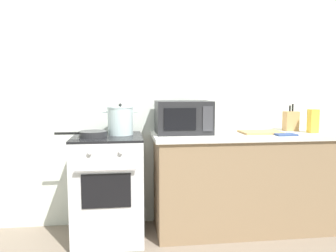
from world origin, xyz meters
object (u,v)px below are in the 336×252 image
(knife_block, at_px, (291,121))
(stock_pot, at_px, (120,121))
(pasta_box, at_px, (313,121))
(oven_mitt, at_px, (285,134))
(stove, at_px, (108,187))
(microwave, at_px, (183,117))
(frying_pan, at_px, (92,134))
(cutting_board, at_px, (260,132))

(knife_block, bearing_deg, stock_pot, -177.79)
(pasta_box, height_order, oven_mitt, pasta_box)
(stove, bearing_deg, microwave, 6.58)
(stock_pot, xyz_separation_m, oven_mitt, (1.45, -0.24, -0.12))
(frying_pan, bearing_deg, stove, 19.32)
(microwave, height_order, cutting_board, microwave)
(microwave, height_order, oven_mitt, microwave)
(stock_pot, distance_m, pasta_box, 1.78)
(frying_pan, height_order, knife_block, knife_block)
(pasta_box, xyz_separation_m, oven_mitt, (-0.33, -0.13, -0.10))
(frying_pan, height_order, microwave, microwave)
(stock_pot, relative_size, oven_mitt, 1.75)
(frying_pan, bearing_deg, oven_mitt, -3.91)
(knife_block, distance_m, pasta_box, 0.21)
(stock_pot, height_order, frying_pan, stock_pot)
(knife_block, bearing_deg, microwave, -176.71)
(microwave, bearing_deg, pasta_box, -5.11)
(stock_pot, distance_m, knife_block, 1.65)
(knife_block, bearing_deg, frying_pan, -174.41)
(stove, distance_m, frying_pan, 0.50)
(frying_pan, relative_size, knife_block, 1.66)
(stove, height_order, stock_pot, stock_pot)
(pasta_box, relative_size, oven_mitt, 1.22)
(stock_pot, xyz_separation_m, knife_block, (1.65, 0.06, -0.03))
(stove, bearing_deg, stock_pot, 33.92)
(stock_pot, relative_size, pasta_box, 1.43)
(cutting_board, bearing_deg, frying_pan, -178.32)
(stock_pot, relative_size, frying_pan, 0.72)
(stove, xyz_separation_m, stock_pot, (0.12, 0.08, 0.59))
(oven_mitt, bearing_deg, cutting_board, 135.38)
(frying_pan, xyz_separation_m, pasta_box, (2.02, 0.01, 0.08))
(microwave, distance_m, knife_block, 1.08)
(stove, xyz_separation_m, knife_block, (1.76, 0.14, 0.56))
(frying_pan, height_order, pasta_box, pasta_box)
(cutting_board, relative_size, knife_block, 1.37)
(frying_pan, xyz_separation_m, oven_mitt, (1.68, -0.12, -0.02))
(stock_pot, bearing_deg, cutting_board, -3.40)
(microwave, bearing_deg, oven_mitt, -15.24)
(knife_block, height_order, oven_mitt, knife_block)
(stove, xyz_separation_m, microwave, (0.69, 0.08, 0.61))
(cutting_board, bearing_deg, microwave, 173.74)
(stove, distance_m, microwave, 0.92)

